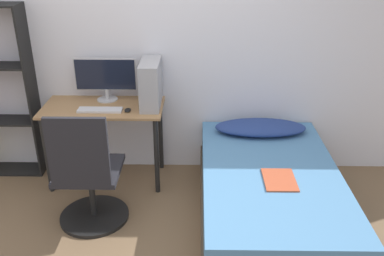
% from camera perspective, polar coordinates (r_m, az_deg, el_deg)
% --- Properties ---
extents(wall_back, '(8.00, 0.05, 2.50)m').
position_cam_1_polar(wall_back, '(4.03, -5.44, 10.92)').
color(wall_back, silver).
rests_on(wall_back, ground_plane).
extents(desk, '(1.09, 0.55, 0.76)m').
position_cam_1_polar(desk, '(4.01, -11.65, 1.17)').
color(desk, '#997047').
rests_on(desk, ground_plane).
extents(office_chair, '(0.58, 0.58, 1.03)m').
position_cam_1_polar(office_chair, '(3.53, -13.65, -7.08)').
color(office_chair, black).
rests_on(office_chair, ground_plane).
extents(bed, '(1.10, 1.89, 0.50)m').
position_cam_1_polar(bed, '(3.57, 10.21, -9.08)').
color(bed, '#4C3D2D').
rests_on(bed, ground_plane).
extents(pillow, '(0.84, 0.36, 0.11)m').
position_cam_1_polar(pillow, '(4.01, 9.12, 0.08)').
color(pillow, navy).
rests_on(pillow, bed).
extents(magazine, '(0.24, 0.32, 0.01)m').
position_cam_1_polar(magazine, '(3.31, 11.59, -6.78)').
color(magazine, '#B24C2D').
rests_on(magazine, bed).
extents(monitor, '(0.57, 0.19, 0.40)m').
position_cam_1_polar(monitor, '(4.04, -11.45, 6.69)').
color(monitor, '#B7B7BC').
rests_on(monitor, desk).
extents(keyboard, '(0.39, 0.11, 0.02)m').
position_cam_1_polar(keyboard, '(3.86, -12.17, 2.37)').
color(keyboard, silver).
rests_on(keyboard, desk).
extents(pc_tower, '(0.17, 0.43, 0.41)m').
position_cam_1_polar(pc_tower, '(3.85, -5.53, 5.90)').
color(pc_tower, '#99999E').
rests_on(pc_tower, desk).
extents(mouse, '(0.06, 0.09, 0.02)m').
position_cam_1_polar(mouse, '(3.82, -8.58, 2.38)').
color(mouse, black).
rests_on(mouse, desk).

